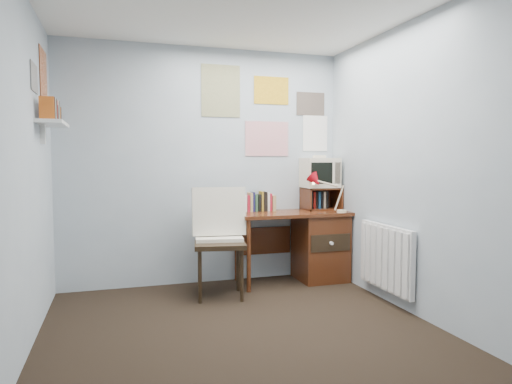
# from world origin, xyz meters

# --- Properties ---
(ground) EXTENTS (3.50, 3.50, 0.00)m
(ground) POSITION_xyz_m (0.00, 0.00, 0.00)
(ground) COLOR black
(ground) RESTS_ON ground
(back_wall) EXTENTS (3.00, 0.02, 2.50)m
(back_wall) POSITION_xyz_m (0.00, 1.75, 1.25)
(back_wall) COLOR #AAB7C2
(back_wall) RESTS_ON ground
(left_wall) EXTENTS (0.02, 3.50, 2.50)m
(left_wall) POSITION_xyz_m (-1.50, 0.00, 1.25)
(left_wall) COLOR #AAB7C2
(left_wall) RESTS_ON ground
(right_wall) EXTENTS (0.02, 3.50, 2.50)m
(right_wall) POSITION_xyz_m (1.50, 0.00, 1.25)
(right_wall) COLOR #AAB7C2
(right_wall) RESTS_ON ground
(desk) EXTENTS (1.20, 0.55, 0.76)m
(desk) POSITION_xyz_m (1.17, 1.48, 0.41)
(desk) COLOR #4F2412
(desk) RESTS_ON ground
(desk_chair) EXTENTS (0.60, 0.58, 1.02)m
(desk_chair) POSITION_xyz_m (0.03, 1.18, 0.51)
(desk_chair) COLOR black
(desk_chair) RESTS_ON ground
(desk_lamp) EXTENTS (0.29, 0.26, 0.37)m
(desk_lamp) POSITION_xyz_m (1.37, 1.26, 0.95)
(desk_lamp) COLOR #AF0B17
(desk_lamp) RESTS_ON desk
(tv_riser) EXTENTS (0.40, 0.30, 0.25)m
(tv_riser) POSITION_xyz_m (1.29, 1.59, 0.89)
(tv_riser) COLOR #4F2412
(tv_riser) RESTS_ON desk
(crt_tv) EXTENTS (0.39, 0.36, 0.36)m
(crt_tv) POSITION_xyz_m (1.27, 1.61, 1.19)
(crt_tv) COLOR beige
(crt_tv) RESTS_ON tv_riser
(book_row) EXTENTS (0.60, 0.14, 0.22)m
(book_row) POSITION_xyz_m (0.66, 1.66, 0.87)
(book_row) COLOR #4F2412
(book_row) RESTS_ON desk
(radiator) EXTENTS (0.09, 0.80, 0.60)m
(radiator) POSITION_xyz_m (1.46, 0.55, 0.42)
(radiator) COLOR white
(radiator) RESTS_ON right_wall
(wall_shelf) EXTENTS (0.20, 0.62, 0.24)m
(wall_shelf) POSITION_xyz_m (-1.40, 1.10, 1.62)
(wall_shelf) COLOR white
(wall_shelf) RESTS_ON left_wall
(posters_back) EXTENTS (1.20, 0.01, 0.90)m
(posters_back) POSITION_xyz_m (0.70, 1.74, 1.85)
(posters_back) COLOR white
(posters_back) RESTS_ON back_wall
(posters_left) EXTENTS (0.01, 0.70, 0.60)m
(posters_left) POSITION_xyz_m (-1.49, 1.10, 2.00)
(posters_left) COLOR white
(posters_left) RESTS_ON left_wall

